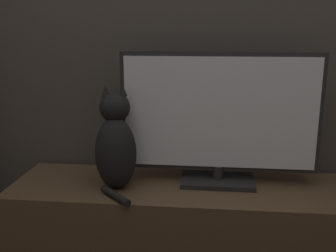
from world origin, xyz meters
name	(u,v)px	position (x,y,z in m)	size (l,w,h in m)	color
tv_stand	(194,232)	(0.00, 0.97, 0.22)	(1.56, 0.42, 0.43)	brown
tv	(219,118)	(0.10, 1.02, 0.71)	(0.82, 0.19, 0.55)	black
cat	(116,145)	(-0.32, 0.92, 0.62)	(0.19, 0.28, 0.43)	black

